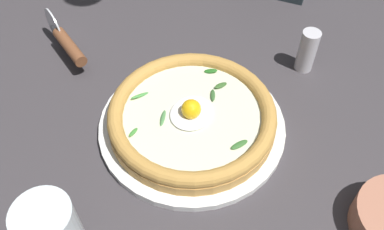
{
  "coord_description": "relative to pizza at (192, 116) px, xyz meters",
  "views": [
    {
      "loc": [
        -0.31,
        -0.19,
        0.52
      ],
      "look_at": [
        0.03,
        0.02,
        0.03
      ],
      "focal_mm": 38.48,
      "sensor_mm": 36.0,
      "label": 1
    }
  ],
  "objects": [
    {
      "name": "pizza_cutter",
      "position": [
        0.02,
        0.28,
        0.0
      ],
      "size": [
        0.07,
        0.15,
        0.07
      ],
      "color": "silver",
      "rests_on": "ground"
    },
    {
      "name": "ground_plane",
      "position": [
        -0.03,
        -0.02,
        -0.05
      ],
      "size": [
        2.4,
        2.4,
        0.03
      ],
      "primitive_type": "cube",
      "color": "#3C373B",
      "rests_on": "ground"
    },
    {
      "name": "pizza",
      "position": [
        0.0,
        0.0,
        0.0
      ],
      "size": [
        0.26,
        0.26,
        0.05
      ],
      "color": "tan",
      "rests_on": "pizza_plate"
    },
    {
      "name": "pepper_shaker",
      "position": [
        0.23,
        -0.1,
        0.01
      ],
      "size": [
        0.03,
        0.03,
        0.08
      ],
      "primitive_type": "cylinder",
      "color": "silver",
      "rests_on": "ground"
    },
    {
      "name": "pizza_plate",
      "position": [
        0.0,
        -0.0,
        -0.02
      ],
      "size": [
        0.3,
        0.3,
        0.01
      ],
      "primitive_type": "cylinder",
      "color": "white",
      "rests_on": "ground"
    }
  ]
}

